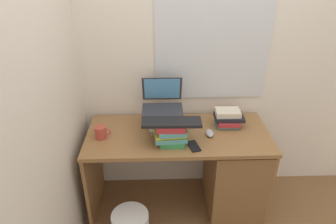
{
  "coord_description": "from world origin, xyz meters",
  "views": [
    {
      "loc": [
        -0.15,
        -1.99,
        1.99
      ],
      "look_at": [
        -0.08,
        0.01,
        0.92
      ],
      "focal_mm": 32.59,
      "sensor_mm": 36.0,
      "label": 1
    }
  ],
  "objects_px": {
    "book_stack_keyboard_riser": "(171,133)",
    "computer_mouse": "(210,133)",
    "mug": "(101,132)",
    "cell_phone": "(194,146)",
    "book_stack_tall": "(162,120)",
    "laptop": "(162,101)",
    "book_stack_side": "(228,118)",
    "desk": "(221,168)",
    "keyboard": "(172,122)"
  },
  "relations": [
    {
      "from": "computer_mouse",
      "to": "cell_phone",
      "type": "relative_size",
      "value": 0.76
    },
    {
      "from": "book_stack_tall",
      "to": "cell_phone",
      "type": "distance_m",
      "value": 0.35
    },
    {
      "from": "book_stack_side",
      "to": "mug",
      "type": "relative_size",
      "value": 1.91
    },
    {
      "from": "desk",
      "to": "laptop",
      "type": "height_order",
      "value": "laptop"
    },
    {
      "from": "mug",
      "to": "cell_phone",
      "type": "distance_m",
      "value": 0.7
    },
    {
      "from": "book_stack_tall",
      "to": "mug",
      "type": "distance_m",
      "value": 0.48
    },
    {
      "from": "book_stack_tall",
      "to": "computer_mouse",
      "type": "distance_m",
      "value": 0.38
    },
    {
      "from": "desk",
      "to": "book_stack_tall",
      "type": "xyz_separation_m",
      "value": [
        -0.48,
        0.1,
        0.41
      ]
    },
    {
      "from": "book_stack_tall",
      "to": "book_stack_keyboard_riser",
      "type": "relative_size",
      "value": 0.94
    },
    {
      "from": "book_stack_tall",
      "to": "laptop",
      "type": "relative_size",
      "value": 0.72
    },
    {
      "from": "book_stack_keyboard_riser",
      "to": "cell_phone",
      "type": "relative_size",
      "value": 1.76
    },
    {
      "from": "laptop",
      "to": "mug",
      "type": "distance_m",
      "value": 0.52
    },
    {
      "from": "book_stack_keyboard_riser",
      "to": "book_stack_side",
      "type": "bearing_deg",
      "value": 27.7
    },
    {
      "from": "mug",
      "to": "desk",
      "type": "bearing_deg",
      "value": 1.31
    },
    {
      "from": "keyboard",
      "to": "computer_mouse",
      "type": "bearing_deg",
      "value": 20.25
    },
    {
      "from": "mug",
      "to": "cell_phone",
      "type": "height_order",
      "value": "mug"
    },
    {
      "from": "book_stack_keyboard_riser",
      "to": "keyboard",
      "type": "xyz_separation_m",
      "value": [
        0.0,
        -0.01,
        0.09
      ]
    },
    {
      "from": "keyboard",
      "to": "computer_mouse",
      "type": "height_order",
      "value": "keyboard"
    },
    {
      "from": "laptop",
      "to": "keyboard",
      "type": "xyz_separation_m",
      "value": [
        0.06,
        -0.28,
        -0.03
      ]
    },
    {
      "from": "cell_phone",
      "to": "laptop",
      "type": "bearing_deg",
      "value": 109.54
    },
    {
      "from": "book_stack_tall",
      "to": "mug",
      "type": "bearing_deg",
      "value": -164.91
    },
    {
      "from": "laptop",
      "to": "mug",
      "type": "xyz_separation_m",
      "value": [
        -0.46,
        -0.19,
        -0.16
      ]
    },
    {
      "from": "book_stack_keyboard_riser",
      "to": "laptop",
      "type": "xyz_separation_m",
      "value": [
        -0.06,
        0.27,
        0.12
      ]
    },
    {
      "from": "keyboard",
      "to": "cell_phone",
      "type": "distance_m",
      "value": 0.24
    },
    {
      "from": "laptop",
      "to": "computer_mouse",
      "type": "distance_m",
      "value": 0.44
    },
    {
      "from": "book_stack_keyboard_riser",
      "to": "cell_phone",
      "type": "height_order",
      "value": "book_stack_keyboard_riser"
    },
    {
      "from": "book_stack_tall",
      "to": "cell_phone",
      "type": "bearing_deg",
      "value": -50.31
    },
    {
      "from": "computer_mouse",
      "to": "book_stack_keyboard_riser",
      "type": "bearing_deg",
      "value": -162.02
    },
    {
      "from": "desk",
      "to": "mug",
      "type": "distance_m",
      "value": 1.01
    },
    {
      "from": "laptop",
      "to": "mug",
      "type": "height_order",
      "value": "laptop"
    },
    {
      "from": "book_stack_keyboard_riser",
      "to": "book_stack_side",
      "type": "distance_m",
      "value": 0.52
    },
    {
      "from": "book_stack_keyboard_riser",
      "to": "computer_mouse",
      "type": "height_order",
      "value": "book_stack_keyboard_riser"
    },
    {
      "from": "book_stack_side",
      "to": "mug",
      "type": "xyz_separation_m",
      "value": [
        -0.98,
        -0.16,
        -0.02
      ]
    },
    {
      "from": "book_stack_side",
      "to": "laptop",
      "type": "distance_m",
      "value": 0.54
    },
    {
      "from": "book_stack_tall",
      "to": "book_stack_side",
      "type": "bearing_deg",
      "value": 3.37
    },
    {
      "from": "book_stack_keyboard_riser",
      "to": "cell_phone",
      "type": "bearing_deg",
      "value": -18.54
    },
    {
      "from": "book_stack_tall",
      "to": "book_stack_side",
      "type": "relative_size",
      "value": 0.97
    },
    {
      "from": "computer_mouse",
      "to": "mug",
      "type": "height_order",
      "value": "mug"
    },
    {
      "from": "book_stack_keyboard_riser",
      "to": "computer_mouse",
      "type": "bearing_deg",
      "value": 17.98
    },
    {
      "from": "laptop",
      "to": "desk",
      "type": "bearing_deg",
      "value": -19.2
    },
    {
      "from": "keyboard",
      "to": "cell_phone",
      "type": "bearing_deg",
      "value": -15.79
    },
    {
      "from": "desk",
      "to": "computer_mouse",
      "type": "relative_size",
      "value": 13.51
    },
    {
      "from": "book_stack_side",
      "to": "book_stack_keyboard_riser",
      "type": "bearing_deg",
      "value": -152.3
    },
    {
      "from": "mug",
      "to": "book_stack_keyboard_riser",
      "type": "bearing_deg",
      "value": -9.59
    },
    {
      "from": "book_stack_keyboard_riser",
      "to": "computer_mouse",
      "type": "relative_size",
      "value": 2.31
    },
    {
      "from": "desk",
      "to": "computer_mouse",
      "type": "xyz_separation_m",
      "value": [
        -0.12,
        -0.01,
        0.35
      ]
    },
    {
      "from": "mug",
      "to": "book_stack_side",
      "type": "bearing_deg",
      "value": 8.96
    },
    {
      "from": "book_stack_keyboard_riser",
      "to": "book_stack_side",
      "type": "xyz_separation_m",
      "value": [
        0.46,
        0.24,
        -0.02
      ]
    },
    {
      "from": "desk",
      "to": "book_stack_tall",
      "type": "height_order",
      "value": "book_stack_tall"
    },
    {
      "from": "book_stack_tall",
      "to": "computer_mouse",
      "type": "relative_size",
      "value": 2.17
    }
  ]
}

